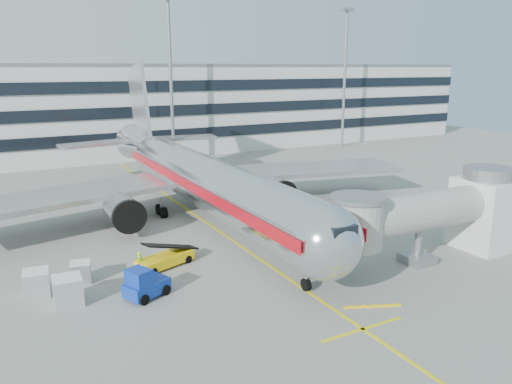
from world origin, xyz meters
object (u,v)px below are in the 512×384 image
cargo_container_left (68,291)px  cargo_container_right (37,283)px  belt_loader (165,259)px  baggage_tug (144,285)px  ramp_worker (140,262)px  cargo_container_front (81,272)px  main_jet (198,177)px

cargo_container_left → cargo_container_right: size_ratio=1.06×
belt_loader → cargo_container_right: 9.23m
baggage_tug → cargo_container_right: bearing=148.4°
cargo_container_left → belt_loader: bearing=22.2°
belt_loader → ramp_worker: bearing=-173.0°
belt_loader → ramp_worker: size_ratio=2.97×
cargo_container_left → cargo_container_front: cargo_container_left is taller
belt_loader → cargo_container_left: belt_loader is taller
cargo_container_front → ramp_worker: (4.22, -0.43, 0.08)m
baggage_tug → ramp_worker: baggage_tug is taller
baggage_tug → main_jet: bearing=56.8°
cargo_container_front → ramp_worker: size_ratio=1.00×
cargo_container_right → cargo_container_front: size_ratio=1.08×
main_jet → ramp_worker: (-9.22, -11.23, -3.40)m
belt_loader → baggage_tug: 5.38m
cargo_container_front → ramp_worker: ramp_worker is taller
main_jet → cargo_container_right: 20.42m
cargo_container_right → cargo_container_front: cargo_container_right is taller
cargo_container_front → ramp_worker: bearing=-5.8°
cargo_container_right → cargo_container_front: bearing=15.5°
cargo_container_left → cargo_container_right: 2.94m
baggage_tug → ramp_worker: bearing=77.9°
main_jet → cargo_container_right: (-16.44, -11.63, -3.35)m
belt_loader → cargo_container_front: belt_loader is taller
cargo_container_left → cargo_container_right: (-1.66, 2.43, -0.07)m
belt_loader → cargo_container_right: size_ratio=2.75×
main_jet → cargo_container_right: main_jet is taller
baggage_tug → cargo_container_right: baggage_tug is taller
main_jet → baggage_tug: (-10.14, -15.50, -3.29)m
baggage_tug → cargo_container_front: (-3.31, 4.71, -0.20)m
belt_loader → cargo_container_left: size_ratio=2.61×
main_jet → cargo_container_left: (-14.78, -14.06, -3.28)m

